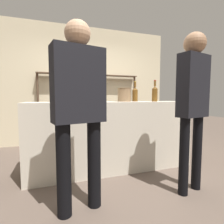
{
  "coord_description": "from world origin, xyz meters",
  "views": [
    {
      "loc": [
        -0.82,
        -2.49,
        1.09
      ],
      "look_at": [
        0.0,
        0.0,
        0.88
      ],
      "focal_mm": 28.0,
      "sensor_mm": 36.0,
      "label": 1
    }
  ],
  "objects": [
    {
      "name": "bar_counter",
      "position": [
        0.0,
        0.0,
        0.52
      ],
      "size": [
        2.44,
        0.57,
        1.03
      ],
      "primitive_type": "cube",
      "color": "beige",
      "rests_on": "ground_plane"
    },
    {
      "name": "customer_right",
      "position": [
        0.66,
        -0.91,
        1.1
      ],
      "size": [
        0.41,
        0.26,
        1.8
      ],
      "rotation": [
        0.0,
        0.0,
        1.82
      ],
      "color": "black",
      "rests_on": "ground_plane"
    },
    {
      "name": "wine_glass",
      "position": [
        -0.24,
        -0.12,
        1.14
      ],
      "size": [
        0.07,
        0.07,
        0.15
      ],
      "color": "silver",
      "rests_on": "bar_counter"
    },
    {
      "name": "back_shelf",
      "position": [
        -0.01,
        1.71,
        1.11
      ],
      "size": [
        2.4,
        0.18,
        1.65
      ],
      "color": "#4C3828",
      "rests_on": "ground_plane"
    },
    {
      "name": "counter_bottle_1",
      "position": [
        0.68,
        -0.09,
        1.16
      ],
      "size": [
        0.09,
        0.09,
        0.34
      ],
      "color": "brown",
      "rests_on": "bar_counter"
    },
    {
      "name": "back_wall",
      "position": [
        0.0,
        1.89,
        1.4
      ],
      "size": [
        4.04,
        0.12,
        2.8
      ],
      "primitive_type": "cube",
      "color": "beige",
      "rests_on": "ground_plane"
    },
    {
      "name": "ice_bucket",
      "position": [
        0.22,
        0.06,
        1.14
      ],
      "size": [
        0.22,
        0.22,
        0.21
      ],
      "color": "#846647",
      "rests_on": "bar_counter"
    },
    {
      "name": "counter_bottle_2",
      "position": [
        -0.76,
        -0.08,
        1.16
      ],
      "size": [
        0.09,
        0.09,
        0.34
      ],
      "color": "#0F1956",
      "rests_on": "bar_counter"
    },
    {
      "name": "counter_bottle_4",
      "position": [
        -0.63,
        0.09,
        1.18
      ],
      "size": [
        0.08,
        0.08,
        0.37
      ],
      "color": "brown",
      "rests_on": "bar_counter"
    },
    {
      "name": "counter_bottle_0",
      "position": [
        -0.38,
        0.15,
        1.15
      ],
      "size": [
        0.08,
        0.08,
        0.33
      ],
      "color": "black",
      "rests_on": "bar_counter"
    },
    {
      "name": "counter_bottle_3",
      "position": [
        0.42,
        0.09,
        1.15
      ],
      "size": [
        0.09,
        0.09,
        0.32
      ],
      "color": "brown",
      "rests_on": "bar_counter"
    },
    {
      "name": "customer_left",
      "position": [
        -0.61,
        -0.86,
        1.05
      ],
      "size": [
        0.51,
        0.31,
        1.78
      ],
      "rotation": [
        0.0,
        0.0,
        1.79
      ],
      "color": "black",
      "rests_on": "ground_plane"
    },
    {
      "name": "ground_plane",
      "position": [
        0.0,
        0.0,
        0.0
      ],
      "size": [
        16.0,
        16.0,
        0.0
      ],
      "primitive_type": "plane",
      "color": "brown"
    }
  ]
}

